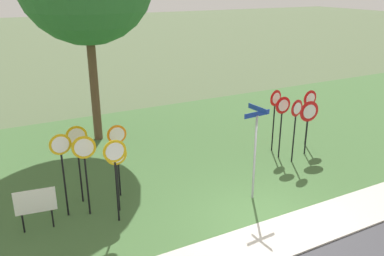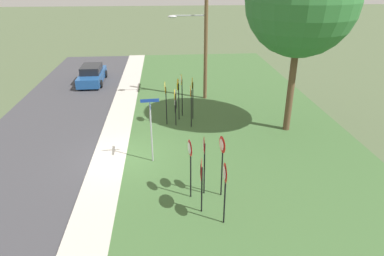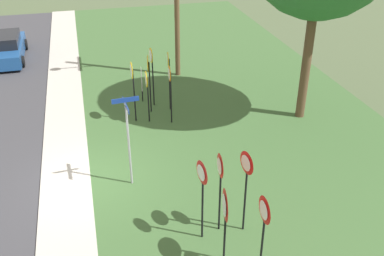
# 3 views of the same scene
# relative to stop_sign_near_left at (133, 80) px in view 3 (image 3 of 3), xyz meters

# --- Properties ---
(ground_plane) EXTENTS (160.00, 160.00, 0.00)m
(ground_plane) POSITION_rel_stop_sign_near_left_xyz_m (3.73, -2.00, -1.86)
(ground_plane) COLOR #4C5B3D
(sidewalk_strip) EXTENTS (44.00, 1.60, 0.06)m
(sidewalk_strip) POSITION_rel_stop_sign_near_left_xyz_m (3.73, -2.80, -1.83)
(sidewalk_strip) COLOR #BCB7AD
(sidewalk_strip) RESTS_ON ground_plane
(grass_median) EXTENTS (44.00, 12.00, 0.04)m
(grass_median) POSITION_rel_stop_sign_near_left_xyz_m (3.73, 4.00, -1.84)
(grass_median) COLOR #3D6033
(grass_median) RESTS_ON ground_plane
(stop_sign_near_left) EXTENTS (0.65, 0.09, 2.53)m
(stop_sign_near_left) POSITION_rel_stop_sign_near_left_xyz_m (0.00, 0.00, 0.00)
(stop_sign_near_left) COLOR black
(stop_sign_near_left) RESTS_ON grass_median
(stop_sign_near_right) EXTENTS (0.63, 0.10, 2.17)m
(stop_sign_near_right) POSITION_rel_stop_sign_near_left_xyz_m (0.19, 0.52, -0.26)
(stop_sign_near_right) COLOR black
(stop_sign_near_right) RESTS_ON grass_median
(stop_sign_far_left) EXTENTS (0.67, 0.15, 2.51)m
(stop_sign_far_left) POSITION_rel_stop_sign_near_left_xyz_m (-0.66, 0.74, -0.01)
(stop_sign_far_left) COLOR black
(stop_sign_far_left) RESTS_ON grass_median
(stop_sign_far_center) EXTENTS (0.63, 0.12, 2.55)m
(stop_sign_far_center) POSITION_rel_stop_sign_near_left_xyz_m (-0.67, 1.57, 0.00)
(stop_sign_far_center) COLOR black
(stop_sign_far_center) RESTS_ON grass_median
(stop_sign_far_right) EXTENTS (0.61, 0.10, 2.59)m
(stop_sign_far_right) POSITION_rel_stop_sign_near_left_xyz_m (-1.25, 0.97, 0.02)
(stop_sign_far_right) COLOR black
(stop_sign_far_right) RESTS_ON grass_median
(stop_sign_center_tall) EXTENTS (0.61, 0.10, 2.43)m
(stop_sign_center_tall) POSITION_rel_stop_sign_near_left_xyz_m (0.50, 1.38, -0.09)
(stop_sign_center_tall) COLOR black
(stop_sign_center_tall) RESTS_ON grass_median
(yield_sign_near_left) EXTENTS (0.64, 0.14, 2.48)m
(yield_sign_near_left) POSITION_rel_stop_sign_near_left_xyz_m (7.19, 0.82, 0.02)
(yield_sign_near_left) COLOR black
(yield_sign_near_left) RESTS_ON grass_median
(yield_sign_near_right) EXTENTS (0.83, 0.15, 2.22)m
(yield_sign_near_right) POSITION_rel_stop_sign_near_left_xyz_m (8.13, 1.14, -0.18)
(yield_sign_near_right) COLOR black
(yield_sign_near_right) RESTS_ON grass_median
(yield_sign_far_left) EXTENTS (0.67, 0.11, 2.49)m
(yield_sign_far_left) POSITION_rel_stop_sign_near_left_xyz_m (6.99, 1.36, 0.03)
(yield_sign_far_left) COLOR black
(yield_sign_far_left) RESTS_ON grass_median
(yield_sign_far_right) EXTENTS (0.64, 0.15, 2.57)m
(yield_sign_far_right) POSITION_rel_stop_sign_near_left_xyz_m (7.17, 2.02, 0.08)
(yield_sign_far_right) COLOR black
(yield_sign_far_right) RESTS_ON grass_median
(yield_sign_center) EXTENTS (0.68, 0.10, 2.39)m
(yield_sign_center) POSITION_rel_stop_sign_near_left_xyz_m (8.82, 1.85, -0.04)
(yield_sign_center) COLOR black
(yield_sign_center) RESTS_ON grass_median
(street_name_post) EXTENTS (0.96, 0.82, 3.07)m
(street_name_post) POSITION_rel_stop_sign_near_left_xyz_m (4.22, -0.70, 0.00)
(street_name_post) COLOR #9EA0A8
(street_name_post) RESTS_ON grass_median
(notice_board) EXTENTS (1.09, 0.18, 1.25)m
(notice_board) POSITION_rel_stop_sign_near_left_xyz_m (-2.13, 0.63, -0.98)
(notice_board) COLOR black
(notice_board) RESTS_ON grass_median
(parked_hatchback_near) EXTENTS (4.55, 1.94, 1.39)m
(parked_hatchback_near) POSITION_rel_stop_sign_near_left_xyz_m (-8.85, -5.75, -1.21)
(parked_hatchback_near) COLOR #1E4C8C
(parked_hatchback_near) RESTS_ON road_asphalt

